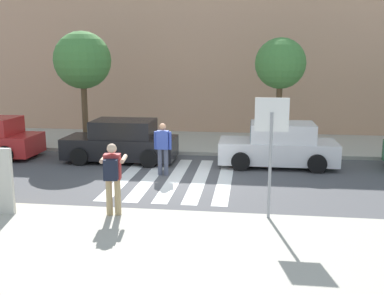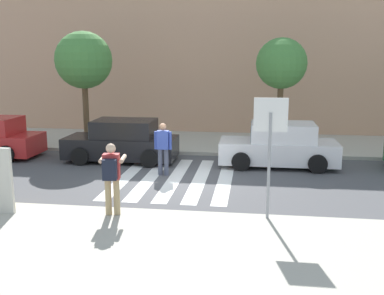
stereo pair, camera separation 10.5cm
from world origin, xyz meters
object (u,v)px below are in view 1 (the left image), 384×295
parked_car_white (279,146)px  street_tree_west (82,61)px  stop_sign (271,131)px  pedestrian_crossing (163,146)px  street_tree_center (280,64)px  parked_car_black (121,142)px  photographer_with_backpack (112,173)px

parked_car_white → street_tree_west: size_ratio=0.87×
stop_sign → street_tree_west: bearing=133.4°
pedestrian_crossing → street_tree_west: 6.15m
stop_sign → pedestrian_crossing: bearing=129.8°
pedestrian_crossing → street_tree_center: street_tree_center is taller
parked_car_black → parked_car_white: 5.73m
stop_sign → street_tree_west: (-7.31, 7.72, 1.47)m
street_tree_center → parked_car_white: bearing=-92.5°
pedestrian_crossing → street_tree_center: (3.95, 4.57, 2.55)m
street_tree_west → street_tree_center: street_tree_west is taller
stop_sign → parked_car_black: 7.86m
photographer_with_backpack → parked_car_black: 6.25m
stop_sign → street_tree_center: size_ratio=0.63×
parked_car_white → street_tree_west: 8.62m
photographer_with_backpack → street_tree_west: size_ratio=0.37×
photographer_with_backpack → stop_sign: bearing=5.0°
parked_car_black → street_tree_center: bearing=25.4°
pedestrian_crossing → parked_car_white: pedestrian_crossing is taller
pedestrian_crossing → parked_car_black: (-1.91, 1.79, -0.25)m
parked_car_black → pedestrian_crossing: bearing=-43.1°
stop_sign → pedestrian_crossing: (-3.27, 3.93, -1.21)m
photographer_with_backpack → parked_car_black: size_ratio=0.42×
parked_car_black → photographer_with_backpack: bearing=-75.6°
street_tree_west → stop_sign: bearing=-46.6°
parked_car_white → stop_sign: bearing=-95.5°
parked_car_black → parked_car_white: same height
street_tree_west → street_tree_center: size_ratio=1.06×
stop_sign → street_tree_center: bearing=85.5°
stop_sign → street_tree_west: size_ratio=0.60×
parked_car_white → street_tree_center: street_tree_center is taller
pedestrian_crossing → parked_car_black: 2.63m
stop_sign → street_tree_center: (0.67, 8.50, 1.33)m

